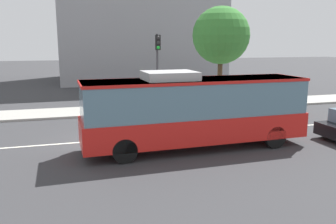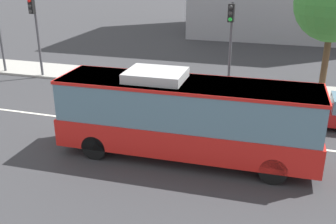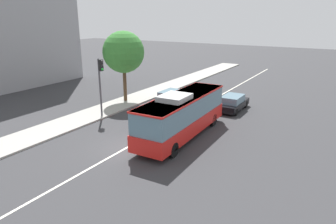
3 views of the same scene
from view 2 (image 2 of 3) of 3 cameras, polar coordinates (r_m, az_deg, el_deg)
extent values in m
plane|color=#333335|center=(18.85, -6.51, -1.86)|extent=(160.00, 160.00, 0.00)
cube|color=#9E9B93|center=(25.21, -0.03, 4.51)|extent=(80.00, 3.22, 0.14)
cube|color=silver|center=(18.85, -6.51, -1.84)|extent=(76.00, 0.16, 0.01)
cube|color=red|center=(15.41, 2.58, -3.26)|extent=(10.06, 2.74, 1.10)
cube|color=slate|center=(14.90, 2.66, 1.41)|extent=(9.86, 2.66, 1.58)
cube|color=red|center=(14.67, 2.71, 4.08)|extent=(9.96, 2.72, 0.12)
cube|color=#B2B2B2|center=(14.90, -1.79, 5.34)|extent=(2.24, 1.85, 0.36)
cylinder|color=black|center=(16.30, 15.21, -4.46)|extent=(1.01, 0.32, 1.00)
cylinder|color=black|center=(14.34, 14.99, -8.19)|extent=(1.01, 0.32, 1.00)
cylinder|color=black|center=(17.54, -7.49, -1.95)|extent=(1.01, 0.32, 1.00)
cylinder|color=black|center=(15.74, -10.58, -5.00)|extent=(1.01, 0.32, 1.00)
cylinder|color=black|center=(19.29, 21.02, -1.64)|extent=(0.64, 0.22, 0.64)
cylinder|color=black|center=(20.77, 20.79, 0.02)|extent=(0.64, 0.22, 0.64)
cylinder|color=#47474C|center=(29.03, -23.15, 10.22)|extent=(0.16, 0.16, 5.20)
cylinder|color=#47474C|center=(22.63, 9.00, 8.91)|extent=(0.16, 0.16, 5.20)
cube|color=black|center=(22.02, 9.15, 13.98)|extent=(0.34, 0.30, 0.96)
sphere|color=#2D2D2D|center=(21.83, 9.10, 14.76)|extent=(0.22, 0.22, 0.22)
sphere|color=#2D2D2D|center=(21.87, 9.05, 13.93)|extent=(0.22, 0.22, 0.22)
sphere|color=#1ED838|center=(21.91, 9.00, 13.10)|extent=(0.22, 0.22, 0.22)
cylinder|color=#47474C|center=(27.03, -18.28, 10.13)|extent=(0.16, 0.16, 5.20)
cube|color=black|center=(26.52, -19.16, 14.33)|extent=(0.33, 0.29, 0.96)
sphere|color=red|center=(26.37, -19.45, 14.97)|extent=(0.22, 0.22, 0.22)
sphere|color=#2D2D2D|center=(26.40, -19.36, 14.28)|extent=(0.22, 0.22, 0.22)
sphere|color=#2D2D2D|center=(26.44, -19.27, 13.60)|extent=(0.22, 0.22, 0.22)
cylinder|color=#4C3823|center=(24.14, 21.76, 6.46)|extent=(0.36, 0.36, 3.59)
sphere|color=#387F33|center=(23.58, 22.91, 14.36)|extent=(4.19, 4.19, 4.19)
camera|label=1|loc=(9.23, -72.04, -11.52)|focal=37.44mm
camera|label=3|loc=(22.60, -66.89, 11.98)|focal=32.93mm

